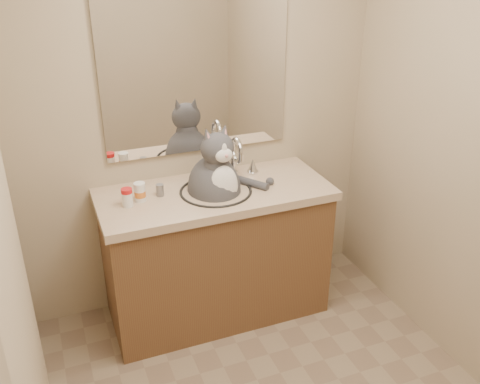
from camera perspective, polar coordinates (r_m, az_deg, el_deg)
name	(u,v)px	position (r m, az deg, el deg)	size (l,w,h in m)	color
room	(293,209)	(2.12, 5.64, -1.82)	(2.22, 2.52, 2.42)	gray
vanity	(216,250)	(3.27, -2.57, -6.24)	(1.34, 0.59, 1.12)	brown
mirror	(197,76)	(3.11, -4.62, 12.24)	(1.10, 0.02, 0.90)	white
shower_curtain	(16,289)	(2.11, -22.76, -9.48)	(0.02, 1.30, 1.93)	beige
cat	(216,185)	(3.05, -2.62, 0.75)	(0.48, 0.38, 0.61)	#434348
pill_bottle_redcap	(127,197)	(2.93, -11.94, -0.57)	(0.07, 0.07, 0.10)	white
pill_bottle_orange	(140,192)	(2.98, -10.63, -0.04)	(0.08, 0.08, 0.11)	white
grey_canister	(160,190)	(3.02, -8.53, 0.20)	(0.04, 0.04, 0.07)	slate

